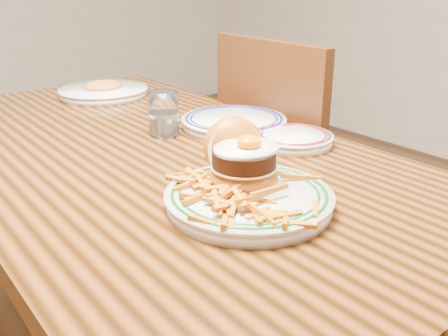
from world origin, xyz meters
TOP-DOWN VIEW (x-y plane):
  - table at (0.00, 0.00)m, footprint 0.85×1.60m
  - chair_right at (0.55, 0.03)m, footprint 0.46×0.46m
  - main_plate at (-0.02, -0.39)m, footprint 0.30×0.32m
  - side_plate at (0.29, -0.21)m, footprint 0.19×0.20m
  - rear_plate at (0.27, -0.01)m, footprint 0.28×0.28m
  - water_glass at (0.08, 0.05)m, footprint 0.08×0.08m
  - far_plate at (0.15, 0.55)m, footprint 0.30×0.30m

SIDE VIEW (x-z plane):
  - chair_right at x=0.55m, z-range 0.03..1.00m
  - table at x=0.00m, z-range 0.29..1.04m
  - side_plate at x=0.29m, z-range 0.75..0.78m
  - rear_plate at x=0.27m, z-range 0.75..0.78m
  - far_plate at x=0.15m, z-range 0.74..0.79m
  - main_plate at x=-0.02m, z-range 0.72..0.86m
  - water_glass at x=0.08m, z-range 0.74..0.86m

